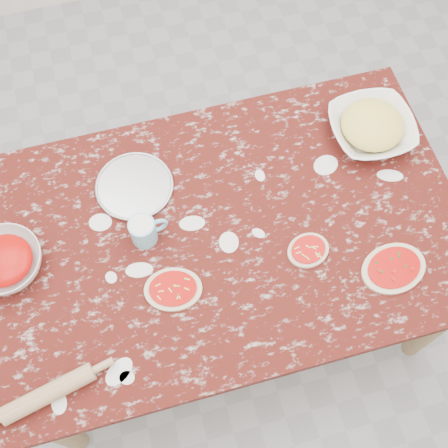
% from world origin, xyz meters
% --- Properties ---
extents(ground, '(4.00, 4.00, 0.00)m').
position_xyz_m(ground, '(0.00, 0.00, 0.00)').
color(ground, gray).
extents(worktable, '(1.60, 1.00, 0.75)m').
position_xyz_m(worktable, '(0.00, 0.00, 0.67)').
color(worktable, '#40110D').
rests_on(worktable, ground).
extents(pizza_tray, '(0.32, 0.32, 0.01)m').
position_xyz_m(pizza_tray, '(-0.25, 0.24, 0.76)').
color(pizza_tray, '#B2B2B7').
rests_on(pizza_tray, worktable).
extents(sauce_bowl, '(0.31, 0.31, 0.08)m').
position_xyz_m(sauce_bowl, '(-0.70, 0.06, 0.79)').
color(sauce_bowl, white).
rests_on(sauce_bowl, worktable).
extents(cheese_bowl, '(0.30, 0.30, 0.07)m').
position_xyz_m(cheese_bowl, '(0.61, 0.23, 0.79)').
color(cheese_bowl, white).
rests_on(cheese_bowl, worktable).
extents(flour_mug, '(0.13, 0.09, 0.10)m').
position_xyz_m(flour_mug, '(-0.25, 0.05, 0.80)').
color(flour_mug, '#7CC8E7').
rests_on(flour_mug, worktable).
extents(pizza_left, '(0.21, 0.18, 0.02)m').
position_xyz_m(pizza_left, '(-0.21, -0.16, 0.76)').
color(pizza_left, beige).
rests_on(pizza_left, worktable).
extents(pizza_mid, '(0.16, 0.15, 0.02)m').
position_xyz_m(pizza_mid, '(0.24, -0.14, 0.76)').
color(pizza_mid, beige).
rests_on(pizza_mid, worktable).
extents(pizza_right, '(0.24, 0.20, 0.02)m').
position_xyz_m(pizza_right, '(0.49, -0.28, 0.76)').
color(pizza_right, beige).
rests_on(pizza_right, worktable).
extents(rolling_pin, '(0.28, 0.12, 0.06)m').
position_xyz_m(rolling_pin, '(-0.63, -0.38, 0.78)').
color(rolling_pin, tan).
rests_on(rolling_pin, worktable).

